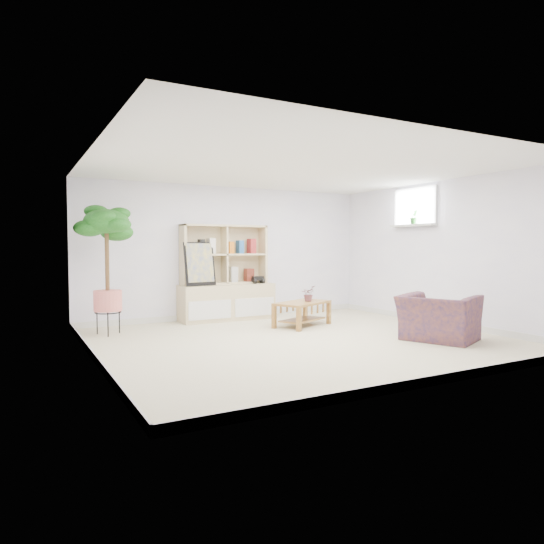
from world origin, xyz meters
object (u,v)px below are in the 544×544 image
coffee_table (302,314)px  floor_tree (107,270)px  storage_unit (227,272)px  armchair (439,315)px

coffee_table → floor_tree: floor_tree is taller
storage_unit → armchair: storage_unit is taller
coffee_table → floor_tree: (-2.95, 0.71, 0.77)m
coffee_table → armchair: bearing=-87.3°
storage_unit → floor_tree: floor_tree is taller
armchair → storage_unit: bearing=6.6°
storage_unit → floor_tree: bearing=-166.0°
coffee_table → armchair: size_ratio=1.00×
floor_tree → storage_unit: bearing=14.0°
floor_tree → armchair: 4.81m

